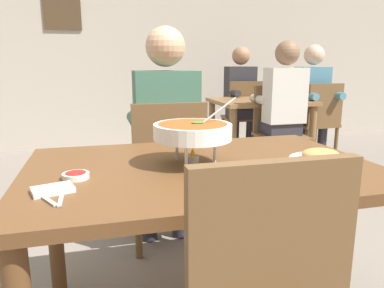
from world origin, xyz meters
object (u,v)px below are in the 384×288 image
at_px(chair_bg_right, 318,119).
at_px(curry_bowl, 193,132).
at_px(chair_diner_main, 167,167).
at_px(sauce_dish, 76,176).
at_px(chair_bg_middle, 244,113).
at_px(patron_bg_left, 282,103).
at_px(patron_bg_right, 313,97).
at_px(appetizer_plate, 320,157).
at_px(rice_plate, 232,183).
at_px(patron_bg_middle, 241,93).
at_px(dining_table_far, 260,111).
at_px(chair_bg_left, 278,127).
at_px(diner_main, 165,127).
at_px(dining_table_main, 202,189).

bearing_deg(chair_bg_right, curry_bowl, -132.64).
distance_m(chair_diner_main, sauce_dish, 0.95).
height_order(chair_bg_middle, chair_bg_right, same).
distance_m(patron_bg_left, patron_bg_right, 0.85).
relative_size(sauce_dish, patron_bg_right, 0.07).
bearing_deg(appetizer_plate, chair_bg_right, 56.49).
bearing_deg(chair_bg_middle, rice_plate, -113.31).
bearing_deg(rice_plate, patron_bg_middle, 67.33).
distance_m(rice_plate, dining_table_far, 2.91).
bearing_deg(patron_bg_left, sauce_dish, -134.07).
relative_size(curry_bowl, chair_bg_right, 0.37).
height_order(chair_bg_left, patron_bg_left, patron_bg_left).
bearing_deg(dining_table_far, chair_bg_left, -94.56).
bearing_deg(diner_main, dining_table_far, 49.16).
xyz_separation_m(dining_table_far, patron_bg_right, (0.63, -0.02, 0.15)).
relative_size(dining_table_far, chair_bg_middle, 1.11).
xyz_separation_m(sauce_dish, dining_table_far, (1.79, 2.37, -0.14)).
bearing_deg(chair_diner_main, appetizer_plate, -60.37).
xyz_separation_m(chair_diner_main, patron_bg_middle, (1.34, 2.15, 0.24)).
xyz_separation_m(chair_bg_right, patron_bg_right, (-0.02, 0.09, 0.24)).
relative_size(dining_table_far, patron_bg_middle, 0.76).
height_order(appetizer_plate, sauce_dish, appetizer_plate).
bearing_deg(rice_plate, patron_bg_left, 57.99).
height_order(dining_table_main, patron_bg_right, patron_bg_right).
distance_m(curry_bowl, chair_bg_left, 2.27).
height_order(rice_plate, appetizer_plate, same).
bearing_deg(chair_bg_left, diner_main, -140.84).
bearing_deg(chair_bg_right, chair_diner_main, -143.56).
relative_size(chair_diner_main, patron_bg_right, 0.69).
distance_m(curry_bowl, dining_table_far, 2.68).
relative_size(rice_plate, chair_bg_right, 0.27).
distance_m(diner_main, patron_bg_right, 2.48).
relative_size(appetizer_plate, patron_bg_middle, 0.18).
bearing_deg(curry_bowl, sauce_dish, -170.51).
bearing_deg(curry_bowl, patron_bg_right, 48.80).
bearing_deg(rice_plate, dining_table_main, 92.84).
bearing_deg(chair_bg_left, curry_bowl, -126.24).
distance_m(chair_bg_middle, patron_bg_left, 1.11).
bearing_deg(chair_bg_middle, sauce_dish, -122.21).
bearing_deg(chair_bg_right, patron_bg_right, 99.90).
distance_m(sauce_dish, chair_bg_right, 3.33).
xyz_separation_m(diner_main, chair_bg_right, (1.97, 1.42, -0.24)).
xyz_separation_m(chair_diner_main, rice_plate, (0.01, -1.02, 0.24)).
bearing_deg(chair_diner_main, patron_bg_middle, 58.06).
bearing_deg(patron_bg_left, diner_main, -142.63).
distance_m(chair_diner_main, rice_plate, 1.05).
height_order(sauce_dish, patron_bg_left, patron_bg_left).
height_order(rice_plate, chair_bg_right, chair_bg_right).
relative_size(dining_table_main, dining_table_far, 1.33).
height_order(diner_main, chair_bg_middle, diner_main).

